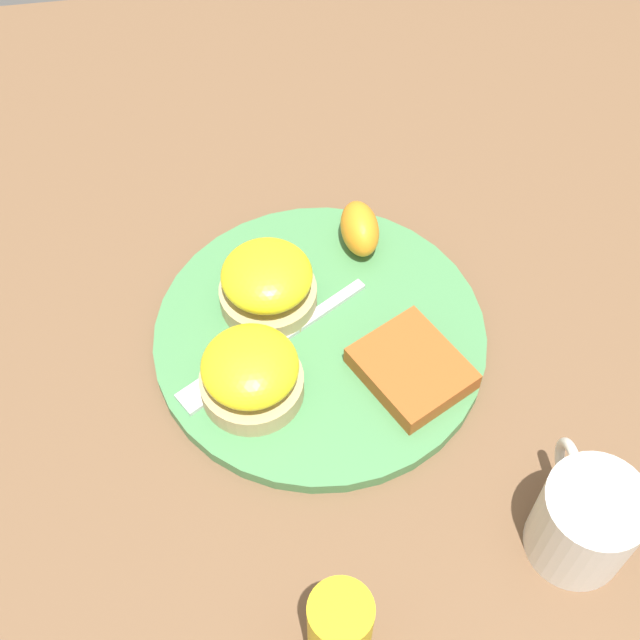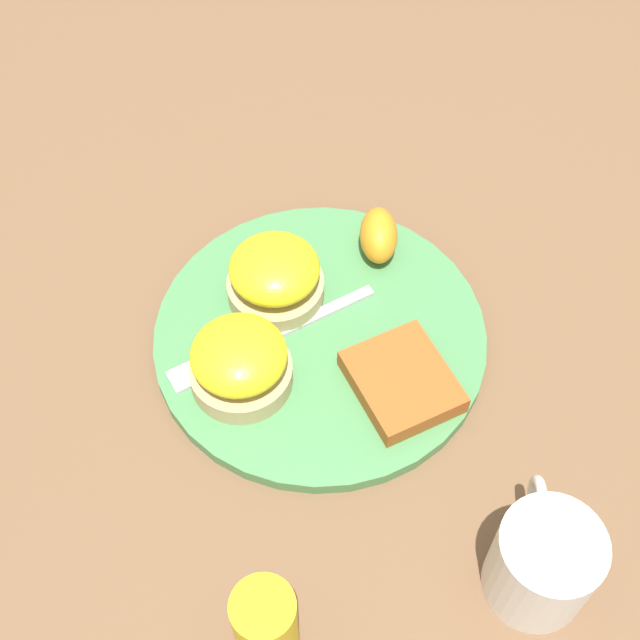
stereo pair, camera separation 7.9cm
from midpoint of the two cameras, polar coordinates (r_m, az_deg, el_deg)
name	(u,v)px [view 1 (the left image)]	position (r m, az deg, el deg)	size (l,w,h in m)	color
ground_plane	(320,341)	(0.82, -2.76, -1.54)	(1.10, 1.10, 0.00)	brown
plate	(320,337)	(0.82, -2.78, -1.28)	(0.30, 0.30, 0.01)	#47844C
sandwich_benedict_left	(267,284)	(0.81, -6.20, 2.13)	(0.09, 0.09, 0.06)	tan
sandwich_benedict_right	(251,374)	(0.76, -7.45, -3.65)	(0.09, 0.09, 0.06)	tan
hashbrown_patty	(412,368)	(0.78, 3.00, -3.33)	(0.09, 0.08, 0.02)	#9C4F1E
orange_wedge	(360,229)	(0.86, -0.10, 5.69)	(0.06, 0.04, 0.04)	orange
fork	(264,350)	(0.80, -6.44, -2.15)	(0.12, 0.19, 0.00)	silver
cup	(585,521)	(0.71, 13.50, -12.66)	(0.11, 0.08, 0.09)	silver
condiment_bottle	(339,636)	(0.65, -2.47, -19.85)	(0.04, 0.04, 0.12)	gold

